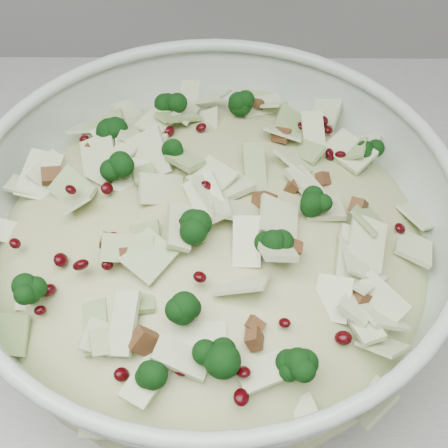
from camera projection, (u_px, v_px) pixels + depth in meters
name	position (u px, v px, depth m)	size (l,w,h in m)	color
mixing_bowl	(212.00, 249.00, 0.51)	(0.41, 0.41, 0.15)	silver
salad	(212.00, 230.00, 0.49)	(0.38, 0.38, 0.15)	#C1C486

